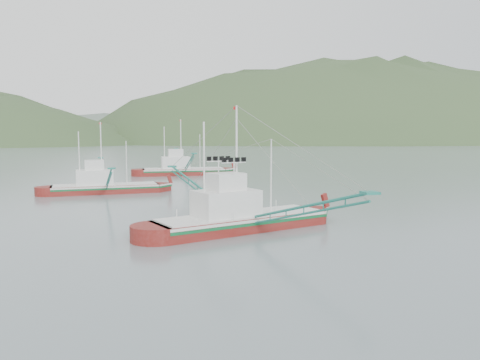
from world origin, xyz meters
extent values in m
plane|color=slate|center=(0.00, 0.00, 0.00)|extent=(1200.00, 1200.00, 0.00)
cube|color=maroon|center=(-1.80, -2.32, 0.19)|extent=(14.98, 8.55, 1.94)
cube|color=silver|center=(-1.80, -2.32, 1.02)|extent=(14.73, 8.52, 0.21)
cube|color=#0D5E2E|center=(-1.80, -2.32, 0.77)|extent=(14.74, 8.54, 0.21)
cube|color=silver|center=(-1.80, -2.32, 1.21)|extent=(14.23, 8.12, 0.12)
cube|color=silver|center=(-3.17, -2.81, 2.23)|extent=(5.60, 4.55, 2.13)
cube|color=silver|center=(-3.17, -2.81, 3.97)|extent=(3.09, 2.85, 1.36)
cylinder|color=white|center=(-2.26, -2.48, 5.52)|extent=(0.15, 0.15, 8.71)
cylinder|color=white|center=(-4.99, -3.46, 4.86)|extent=(0.14, 0.14, 7.41)
cylinder|color=white|center=(0.93, -1.34, 4.21)|extent=(0.12, 0.12, 6.10)
cube|color=maroon|center=(-13.66, 24.94, 0.18)|extent=(13.93, 5.04, 1.82)
cube|color=silver|center=(-13.66, 24.94, 0.95)|extent=(13.66, 5.09, 0.20)
cube|color=#0D5E2E|center=(-13.66, 24.94, 0.73)|extent=(13.66, 5.10, 0.20)
cube|color=silver|center=(-13.66, 24.94, 1.14)|extent=(13.23, 4.79, 0.11)
cube|color=silver|center=(-15.01, 24.80, 2.09)|extent=(4.82, 3.37, 2.00)
cube|color=silver|center=(-15.01, 24.80, 3.72)|extent=(2.56, 2.23, 1.27)
cylinder|color=white|center=(-14.11, 24.90, 5.18)|extent=(0.15, 0.15, 8.17)
cylinder|color=white|center=(-16.82, 24.61, 4.56)|extent=(0.13, 0.13, 6.95)
cylinder|color=white|center=(-10.95, 25.23, 3.95)|extent=(0.11, 0.11, 5.72)
cube|color=maroon|center=(-0.60, 50.39, 0.21)|extent=(15.53, 4.25, 2.07)
cube|color=silver|center=(-0.60, 50.39, 1.09)|extent=(15.23, 4.33, 0.23)
cube|color=#0D5E2E|center=(-0.60, 50.39, 0.83)|extent=(15.23, 4.35, 0.23)
cube|color=silver|center=(-0.60, 50.39, 1.29)|extent=(14.76, 4.04, 0.12)
cube|color=silver|center=(-2.15, 50.38, 2.38)|extent=(5.19, 3.35, 2.27)
cube|color=silver|center=(-2.15, 50.38, 4.24)|extent=(2.70, 2.29, 1.45)
cylinder|color=white|center=(-1.11, 50.38, 5.89)|extent=(0.17, 0.17, 9.30)
cylinder|color=white|center=(-4.21, 50.36, 5.19)|extent=(0.14, 0.14, 7.91)
cylinder|color=white|center=(2.50, 50.41, 4.50)|extent=(0.12, 0.12, 6.51)
ellipsoid|color=#344C27|center=(240.00, 430.00, 0.00)|extent=(684.00, 432.00, 306.00)
ellipsoid|color=slate|center=(30.00, 560.00, 0.00)|extent=(960.00, 400.00, 240.00)
camera|label=1|loc=(-10.34, -38.31, 7.58)|focal=35.00mm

